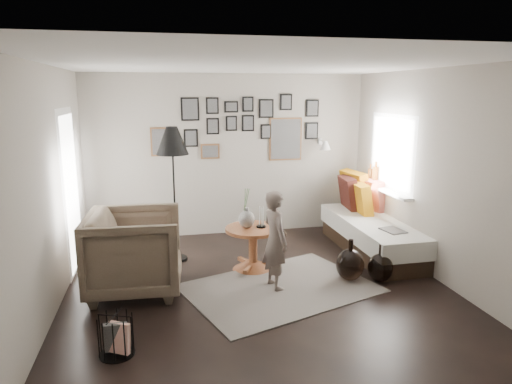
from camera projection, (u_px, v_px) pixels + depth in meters
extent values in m
plane|color=black|center=(261.00, 292.00, 5.38)|extent=(4.80, 4.80, 0.00)
plane|color=#9E968A|center=(229.00, 156.00, 7.39)|extent=(4.50, 0.00, 4.50)
plane|color=#9E968A|center=(346.00, 259.00, 2.81)|extent=(4.50, 0.00, 4.50)
plane|color=#9E968A|center=(46.00, 193.00, 4.64)|extent=(0.00, 4.80, 4.80)
plane|color=#9E968A|center=(441.00, 177.00, 5.56)|extent=(0.00, 4.80, 4.80)
plane|color=white|center=(261.00, 64.00, 4.82)|extent=(4.80, 4.80, 0.00)
plane|color=white|center=(71.00, 192.00, 5.85)|extent=(0.00, 2.14, 2.14)
plane|color=white|center=(71.00, 192.00, 5.85)|extent=(0.00, 1.88, 1.88)
plane|color=white|center=(71.00, 192.00, 5.85)|extent=(0.00, 1.93, 1.93)
plane|color=white|center=(392.00, 152.00, 6.67)|extent=(0.00, 1.30, 1.30)
plane|color=white|center=(392.00, 152.00, 6.67)|extent=(0.00, 1.14, 1.14)
cube|color=white|center=(386.00, 190.00, 6.78)|extent=(0.15, 1.32, 0.04)
cylinder|color=#8C4C14|center=(375.00, 176.00, 7.08)|extent=(0.10, 0.10, 0.28)
cylinder|color=#8C4C14|center=(370.00, 176.00, 7.25)|extent=(0.08, 0.08, 0.22)
cube|color=brown|center=(162.00, 142.00, 7.11)|extent=(0.35, 0.03, 0.45)
cube|color=black|center=(162.00, 142.00, 7.10)|extent=(0.30, 0.01, 0.40)
cube|color=black|center=(190.00, 109.00, 7.10)|extent=(0.28, 0.03, 0.36)
cube|color=black|center=(190.00, 109.00, 7.08)|extent=(0.23, 0.01, 0.31)
cube|color=black|center=(191.00, 138.00, 7.19)|extent=(0.22, 0.03, 0.28)
cube|color=black|center=(191.00, 138.00, 7.18)|extent=(0.17, 0.01, 0.23)
cube|color=black|center=(212.00, 106.00, 7.16)|extent=(0.20, 0.03, 0.26)
cube|color=black|center=(212.00, 106.00, 7.14)|extent=(0.15, 0.01, 0.21)
cube|color=black|center=(213.00, 126.00, 7.23)|extent=(0.20, 0.03, 0.26)
cube|color=black|center=(213.00, 126.00, 7.21)|extent=(0.15, 0.01, 0.21)
cube|color=black|center=(231.00, 107.00, 7.22)|extent=(0.22, 0.03, 0.18)
cube|color=black|center=(231.00, 107.00, 7.21)|extent=(0.17, 0.01, 0.13)
cube|color=black|center=(231.00, 123.00, 7.28)|extent=(0.18, 0.03, 0.24)
cube|color=black|center=(232.00, 123.00, 7.26)|extent=(0.13, 0.01, 0.19)
cube|color=black|center=(248.00, 104.00, 7.27)|extent=(0.18, 0.03, 0.24)
cube|color=black|center=(248.00, 104.00, 7.25)|extent=(0.13, 0.01, 0.19)
cube|color=black|center=(248.00, 123.00, 7.33)|extent=(0.20, 0.03, 0.26)
cube|color=black|center=(248.00, 123.00, 7.32)|extent=(0.15, 0.01, 0.21)
cube|color=black|center=(266.00, 109.00, 7.35)|extent=(0.24, 0.03, 0.30)
cube|color=black|center=(266.00, 109.00, 7.33)|extent=(0.19, 0.01, 0.25)
cube|color=black|center=(266.00, 132.00, 7.43)|extent=(0.18, 0.03, 0.24)
cube|color=black|center=(266.00, 132.00, 7.41)|extent=(0.13, 0.01, 0.19)
cube|color=brown|center=(285.00, 139.00, 7.52)|extent=(0.55, 0.03, 0.70)
cube|color=black|center=(286.00, 139.00, 7.50)|extent=(0.50, 0.01, 0.65)
cube|color=black|center=(286.00, 102.00, 7.39)|extent=(0.20, 0.03, 0.26)
cube|color=black|center=(286.00, 102.00, 7.37)|extent=(0.15, 0.01, 0.21)
cube|color=black|center=(312.00, 108.00, 7.51)|extent=(0.22, 0.03, 0.28)
cube|color=black|center=(313.00, 108.00, 7.49)|extent=(0.17, 0.01, 0.23)
cube|color=black|center=(312.00, 131.00, 7.58)|extent=(0.22, 0.03, 0.28)
cube|color=black|center=(312.00, 131.00, 7.57)|extent=(0.17, 0.01, 0.23)
cube|color=brown|center=(210.00, 151.00, 7.30)|extent=(0.30, 0.03, 0.24)
cube|color=black|center=(210.00, 151.00, 7.28)|extent=(0.25, 0.01, 0.19)
cube|color=white|center=(320.00, 141.00, 7.64)|extent=(0.06, 0.04, 0.10)
cylinder|color=white|center=(323.00, 141.00, 7.52)|extent=(0.02, 0.24, 0.02)
cone|color=white|center=(325.00, 145.00, 7.41)|extent=(0.18, 0.18, 0.14)
cube|color=#B3A99D|center=(280.00, 288.00, 5.47)|extent=(2.52, 2.13, 0.01)
cone|color=brown|center=(253.00, 265.00, 6.07)|extent=(0.54, 0.54, 0.10)
cylinder|color=brown|center=(253.00, 248.00, 6.02)|extent=(0.11, 0.11, 0.42)
cylinder|color=brown|center=(253.00, 229.00, 5.97)|extent=(0.73, 0.73, 0.04)
ellipsoid|color=black|center=(247.00, 219.00, 5.94)|extent=(0.21, 0.21, 0.23)
cylinder|color=black|center=(247.00, 209.00, 5.91)|extent=(0.06, 0.06, 0.04)
cylinder|color=black|center=(261.00, 226.00, 5.98)|extent=(0.13, 0.13, 0.02)
cube|color=black|center=(376.00, 244.00, 6.71)|extent=(0.88, 2.08, 0.24)
cube|color=beige|center=(377.00, 228.00, 6.66)|extent=(0.94, 2.14, 0.26)
cube|color=#C5740B|center=(355.00, 189.00, 7.39)|extent=(0.34, 0.64, 0.61)
cube|color=#341410|center=(349.00, 193.00, 7.26)|extent=(0.29, 0.57, 0.54)
cube|color=maroon|center=(370.00, 195.00, 7.16)|extent=(0.39, 0.57, 0.52)
cube|color=#C5740B|center=(362.00, 199.00, 6.97)|extent=(0.27, 0.52, 0.50)
cube|color=black|center=(393.00, 230.00, 6.09)|extent=(0.29, 0.36, 0.02)
imported|color=brown|center=(135.00, 252.00, 5.32)|extent=(1.13, 1.10, 0.97)
cube|color=white|center=(138.00, 251.00, 5.37)|extent=(0.48, 0.49, 0.20)
cylinder|color=black|center=(177.00, 258.00, 6.43)|extent=(0.29, 0.29, 0.03)
cylinder|color=black|center=(175.00, 202.00, 6.26)|extent=(0.02, 0.02, 1.66)
cone|color=black|center=(172.00, 141.00, 6.08)|extent=(0.43, 0.43, 0.37)
cube|color=black|center=(116.00, 337.00, 4.07)|extent=(0.21, 0.09, 0.29)
cube|color=white|center=(119.00, 338.00, 4.05)|extent=(0.22, 0.17, 0.28)
ellipsoid|color=black|center=(350.00, 265.00, 5.69)|extent=(0.35, 0.35, 0.40)
cylinder|color=black|center=(351.00, 244.00, 5.63)|extent=(0.06, 0.06, 0.12)
ellipsoid|color=black|center=(380.00, 268.00, 5.65)|extent=(0.31, 0.31, 0.36)
cylinder|color=black|center=(381.00, 249.00, 5.60)|extent=(0.06, 0.06, 0.12)
imported|color=#61544D|center=(275.00, 240.00, 5.38)|extent=(0.37, 0.49, 1.20)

